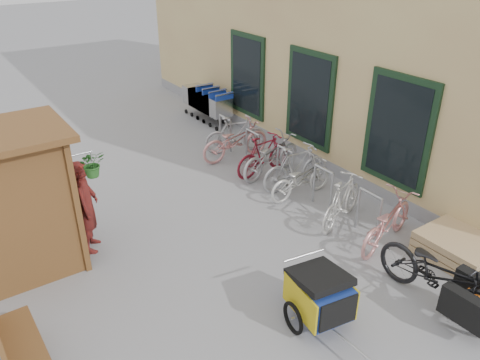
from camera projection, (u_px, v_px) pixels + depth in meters
ground at (267, 278)px, 7.54m from camera, size 80.00×80.00×0.00m
bike_rack at (285, 163)px, 10.22m from camera, size 0.05×5.35×0.86m
pallet_stack at (458, 248)px, 7.92m from camera, size 1.00×1.20×0.40m
bench at (15, 352)px, 5.54m from camera, size 0.52×1.61×1.02m
shopping_carts at (207, 100)px, 13.81m from camera, size 0.60×2.02×1.08m
child_trailer at (320, 294)px, 6.48m from camera, size 0.96×1.55×0.89m
cargo_bike at (442, 277)px, 6.75m from camera, size 0.76×2.06×1.08m
person_kiosk at (86, 206)px, 7.91m from camera, size 0.62×0.73×1.69m
bike_0 at (387, 221)px, 8.20m from camera, size 1.86×1.04×0.93m
bike_1 at (342, 201)px, 8.81m from camera, size 1.65×0.96×0.96m
bike_2 at (301, 179)px, 9.77m from camera, size 1.57×0.55×0.82m
bike_3 at (296, 167)px, 10.07m from camera, size 1.69×0.62×0.99m
bike_4 at (271, 156)px, 10.67m from camera, size 1.86×0.91×0.94m
bike_5 at (263, 155)px, 10.70m from camera, size 1.61×0.59×0.94m
bike_6 at (235, 141)px, 11.44m from camera, size 1.84×0.73×0.95m
bike_7 at (236, 134)px, 11.79m from camera, size 1.66×0.94×0.96m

